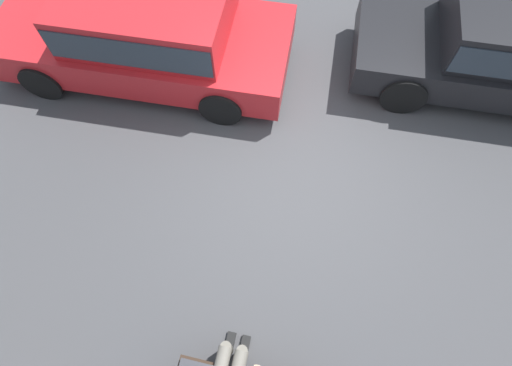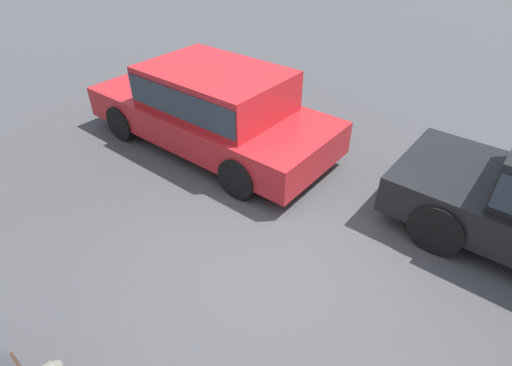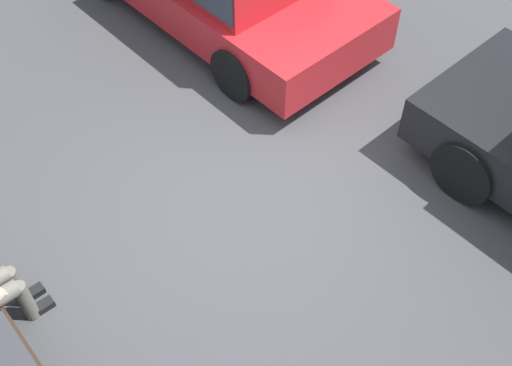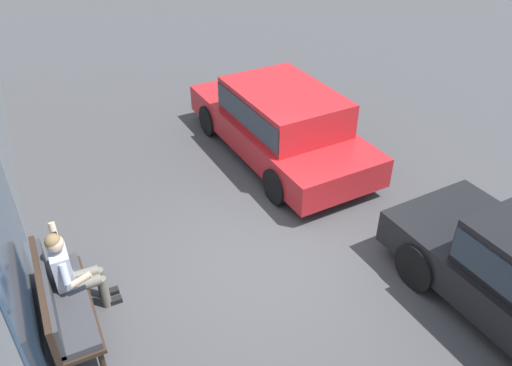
{
  "view_description": "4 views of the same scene",
  "coord_description": "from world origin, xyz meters",
  "views": [
    {
      "loc": [
        -0.11,
        2.6,
        5.11
      ],
      "look_at": [
        0.33,
        0.64,
        1.07
      ],
      "focal_mm": 28.0,
      "sensor_mm": 36.0,
      "label": 1
    },
    {
      "loc": [
        -2.17,
        2.6,
        3.68
      ],
      "look_at": [
        0.1,
        0.02,
        1.2
      ],
      "focal_mm": 28.0,
      "sensor_mm": 36.0,
      "label": 2
    },
    {
      "loc": [
        -3.27,
        2.6,
        5.13
      ],
      "look_at": [
        -0.54,
        0.31,
        0.84
      ],
      "focal_mm": 45.0,
      "sensor_mm": 36.0,
      "label": 3
    },
    {
      "loc": [
        -4.99,
        2.6,
        5.2
      ],
      "look_at": [
        0.23,
        0.04,
        1.23
      ],
      "focal_mm": 35.0,
      "sensor_mm": 36.0,
      "label": 4
    }
  ],
  "objects": [
    {
      "name": "parked_car_near",
      "position": [
        -2.79,
        -2.52,
        0.78
      ],
      "size": [
        4.31,
        1.97,
        1.42
      ],
      "color": "black",
      "rests_on": "ground_plane"
    },
    {
      "name": "ground_plane",
      "position": [
        0.0,
        0.0,
        0.0
      ],
      "size": [
        60.0,
        60.0,
        0.0
      ],
      "primitive_type": "plane",
      "color": "#424244"
    },
    {
      "name": "parked_car_mid",
      "position": [
        2.54,
        -1.64,
        0.79
      ],
      "size": [
        4.6,
        2.09,
        1.44
      ],
      "color": "red",
      "rests_on": "ground_plane"
    }
  ]
}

